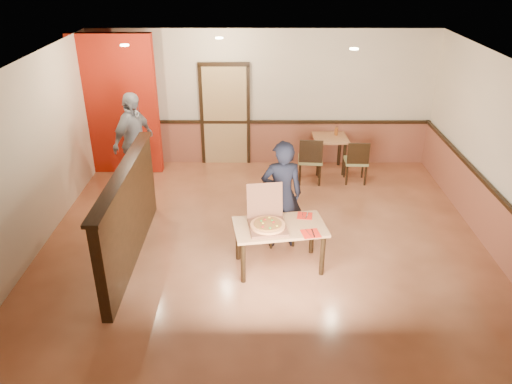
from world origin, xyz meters
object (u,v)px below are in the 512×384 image
passerby (134,142)px  condiment (336,131)px  side_chair_right (357,160)px  side_table (330,145)px  main_table (279,232)px  diner (282,195)px  pizza_box (267,222)px  side_chair_left (310,159)px  diner_chair (279,213)px

passerby → condiment: bearing=-51.8°
side_chair_right → side_table: size_ratio=1.20×
side_chair_right → condiment: size_ratio=5.31×
main_table → diner: 0.68m
condiment → pizza_box: bearing=-112.1°
side_chair_left → diner: size_ratio=0.54×
passerby → condiment: passerby is taller
diner → passerby: bearing=-43.7°
diner → condiment: size_ratio=10.45×
side_chair_left → diner: (-0.66, -2.27, 0.35)m
side_chair_right → pizza_box: size_ratio=1.31×
side_chair_left → condiment: (0.58, 0.73, 0.30)m
main_table → passerby: bearing=125.4°
side_chair_left → condiment: 0.98m
side_chair_left → passerby: (-3.35, -0.22, 0.42)m
side_chair_right → side_table: bearing=-51.9°
side_chair_right → condiment: 0.86m
side_chair_right → diner: size_ratio=0.51×
diner → main_table: bearing=78.9°
main_table → pizza_box: bearing=178.0°
side_table → condiment: condiment is taller
side_chair_right → condiment: (-0.32, 0.73, 0.33)m
diner_chair → side_chair_right: bearing=42.9°
diner → passerby: passerby is taller
diner_chair → side_table: size_ratio=1.18×
passerby → condiment: size_ratio=11.31×
side_chair_left → main_table: bearing=81.0°
main_table → pizza_box: size_ratio=2.07×
main_table → side_chair_left: 2.97m
diner_chair → pizza_box: (-0.20, -0.78, 0.29)m
diner → condiment: bearing=-118.9°
side_chair_left → side_table: (0.46, 0.62, 0.04)m
pizza_box → side_chair_left: bearing=65.0°
side_chair_right → diner_chair: bearing=55.4°
passerby → pizza_box: size_ratio=2.79×
side_table → main_table: bearing=-108.5°
main_table → side_table: side_table is taller
diner_chair → condiment: (1.27, 2.86, 0.34)m
diner_chair → passerby: passerby is taller
diner_chair → diner: bearing=-90.6°
diner_chair → pizza_box: 0.85m
side_table → diner_chair: bearing=-112.6°
diner_chair → diner: (0.02, -0.14, 0.39)m
pizza_box → side_chair_right: bearing=50.4°
condiment → diner: bearing=-112.5°
main_table → side_chair_right: side_chair_right is taller
side_table → passerby: bearing=-167.5°
pizza_box → main_table: bearing=-0.6°
side_table → condiment: (0.13, 0.11, 0.26)m
side_table → passerby: passerby is taller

